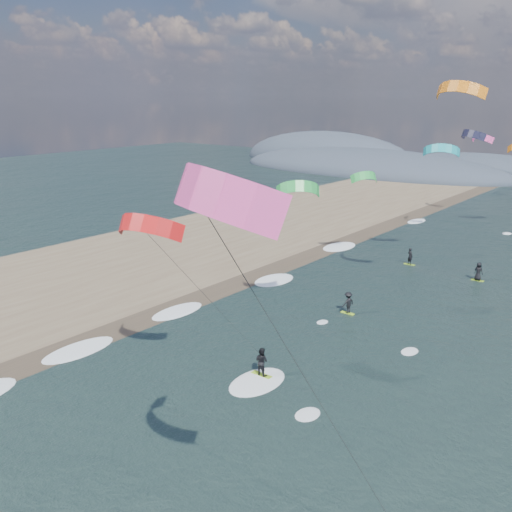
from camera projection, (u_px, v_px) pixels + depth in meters
The scene contains 9 objects.
ground at pixel (112, 459), 26.56m from camera, with size 260.00×260.00×0.00m, color black.
sand_strip at pixel (30, 294), 48.48m from camera, with size 26.00×240.00×0.00m, color brown.
wet_sand_strip at pixel (120, 329), 41.28m from camera, with size 3.00×240.00×0.00m, color #382D23.
coastal_hills at pixel (364, 166), 134.56m from camera, with size 80.00×41.00×15.00m.
kitesurfer_near_a at pixel (244, 289), 15.09m from camera, with size 7.83×8.90×15.20m.
kitesurfer_near_b at pixel (178, 273), 30.69m from camera, with size 7.15×8.55×11.30m.
far_kitesurfers at pixel (405, 283), 48.66m from camera, with size 8.10×16.31×1.75m.
bg_kite_field at pixel (481, 141), 63.56m from camera, with size 14.02×73.06×10.71m.
shoreline_surf at pixel (179, 314), 44.13m from camera, with size 2.40×79.40×0.11m.
Camera 1 is at (19.57, -13.76, 16.37)m, focal length 40.00 mm.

